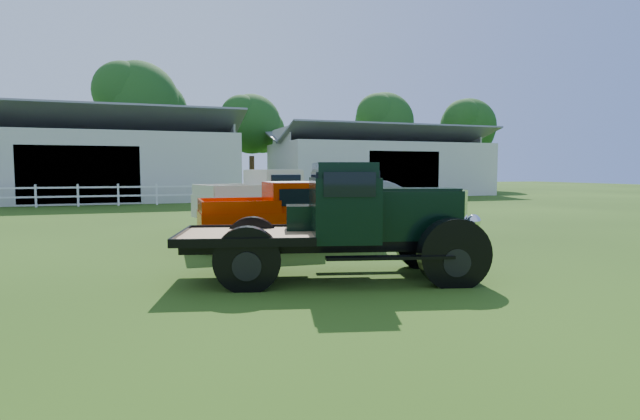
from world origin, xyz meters
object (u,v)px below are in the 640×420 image
object	(u,v)px
vintage_flatbed	(337,221)
white_pickup	(271,198)
misc_car_grey	(384,193)
red_pickup	(288,214)
misc_car_blue	(323,196)

from	to	relation	value
vintage_flatbed	white_pickup	bearing A→B (deg)	98.47
vintage_flatbed	misc_car_grey	xyz separation A→B (m)	(8.73, 15.71, -0.34)
vintage_flatbed	white_pickup	world-z (taller)	vintage_flatbed
white_pickup	red_pickup	bearing A→B (deg)	-113.91
white_pickup	vintage_flatbed	bearing A→B (deg)	-111.23
vintage_flatbed	misc_car_grey	bearing A→B (deg)	74.97
misc_car_blue	misc_car_grey	size ratio (longest dim) A/B	1.00
red_pickup	misc_car_grey	size ratio (longest dim) A/B	1.08
misc_car_blue	misc_car_grey	bearing A→B (deg)	-45.99
misc_car_blue	vintage_flatbed	bearing A→B (deg)	178.03
misc_car_grey	vintage_flatbed	bearing A→B (deg)	167.98
vintage_flatbed	white_pickup	size ratio (longest dim) A/B	1.00
vintage_flatbed	red_pickup	world-z (taller)	vintage_flatbed
red_pickup	white_pickup	bearing A→B (deg)	83.58
white_pickup	misc_car_grey	size ratio (longest dim) A/B	1.23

